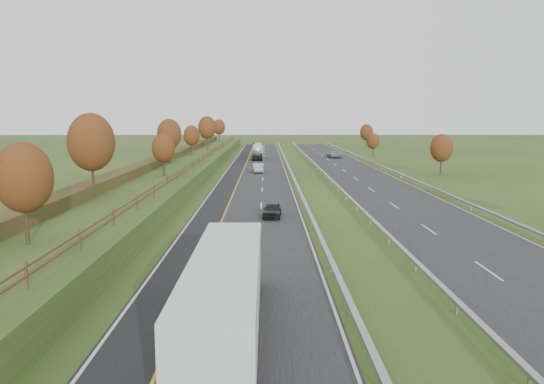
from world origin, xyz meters
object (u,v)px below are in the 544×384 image
Objects in this scene: car_silver_mid at (258,168)px; car_oncoming at (334,154)px; car_dark_near at (272,210)px; road_tanker at (258,151)px; car_small_far at (255,145)px; box_lorry at (227,293)px.

car_silver_mid reaches higher than car_oncoming.
car_dark_near is 0.87× the size of car_silver_mid.
car_dark_near is at bearing -87.98° from road_tanker.
car_oncoming reaches higher than car_small_far.
car_oncoming is (18.78, -41.18, 0.08)m from car_small_far.
box_lorry reaches higher than car_small_far.
car_oncoming is (14.92, 72.21, 0.06)m from car_dark_near.
car_small_far is 0.85× the size of car_oncoming.
box_lorry is at bearing -89.81° from road_tanker.
road_tanker is at bearing 90.19° from box_lorry.
car_dark_near is at bearing 71.77° from car_oncoming.
car_small_far is (-3.87, 113.40, -0.02)m from car_dark_near.
road_tanker is 2.08× the size of car_oncoming.
road_tanker is at bearing 96.04° from car_dark_near.
car_oncoming is (17.34, 3.70, -1.07)m from road_tanker.
car_small_far is at bearing 95.97° from car_dark_near.
road_tanker is 44.93m from car_small_far.
car_dark_near is at bearing 85.72° from box_lorry.
box_lorry is 68.05m from car_silver_mid.
road_tanker reaches higher than car_dark_near.
road_tanker is 2.42× the size of car_silver_mid.
car_dark_near reaches higher than car_small_far.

